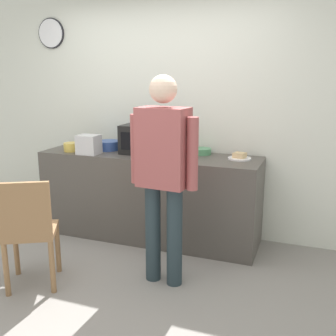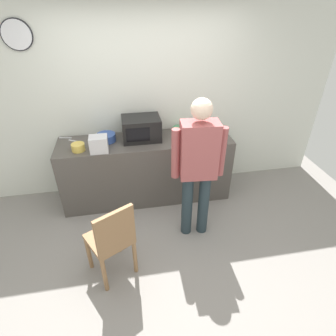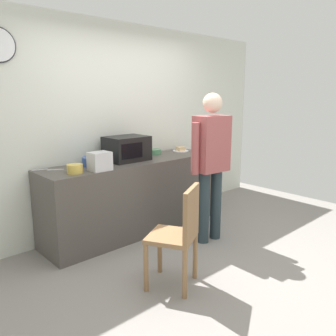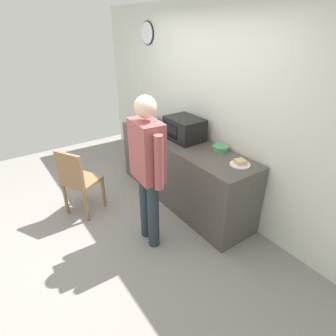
{
  "view_description": "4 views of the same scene",
  "coord_description": "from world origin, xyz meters",
  "px_view_note": "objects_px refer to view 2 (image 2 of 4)",
  "views": [
    {
      "loc": [
        1.57,
        -2.54,
        1.75
      ],
      "look_at": [
        0.3,
        0.86,
        0.88
      ],
      "focal_mm": 42.82,
      "sensor_mm": 36.0,
      "label": 1
    },
    {
      "loc": [
        -0.33,
        -2.08,
        2.56
      ],
      "look_at": [
        0.17,
        0.73,
        0.76
      ],
      "focal_mm": 29.28,
      "sensor_mm": 36.0,
      "label": 2
    },
    {
      "loc": [
        -2.57,
        -2.14,
        1.73
      ],
      "look_at": [
        0.08,
        0.72,
        0.88
      ],
      "focal_mm": 36.86,
      "sensor_mm": 36.0,
      "label": 3
    },
    {
      "loc": [
        2.69,
        -0.93,
        2.33
      ],
      "look_at": [
        0.15,
        0.84,
        0.71
      ],
      "focal_mm": 29.72,
      "sensor_mm": 36.0,
      "label": 4
    }
  ],
  "objects_px": {
    "microwave": "(141,128)",
    "toaster": "(99,144)",
    "mixing_bowl": "(180,129)",
    "spoon_utensil": "(65,138)",
    "person_standing": "(198,163)",
    "wooden_chair": "(112,239)",
    "sandwich_plate": "(210,131)",
    "cereal_bowl": "(78,147)",
    "salad_bowl": "(106,137)",
    "fork_utensil": "(74,141)"
  },
  "relations": [
    {
      "from": "microwave",
      "to": "salad_bowl",
      "type": "distance_m",
      "value": 0.48
    },
    {
      "from": "salad_bowl",
      "to": "person_standing",
      "type": "bearing_deg",
      "value": -42.4
    },
    {
      "from": "cereal_bowl",
      "to": "fork_utensil",
      "type": "distance_m",
      "value": 0.29
    },
    {
      "from": "microwave",
      "to": "toaster",
      "type": "relative_size",
      "value": 2.27
    },
    {
      "from": "mixing_bowl",
      "to": "spoon_utensil",
      "type": "height_order",
      "value": "mixing_bowl"
    },
    {
      "from": "microwave",
      "to": "toaster",
      "type": "distance_m",
      "value": 0.61
    },
    {
      "from": "microwave",
      "to": "toaster",
      "type": "xyz_separation_m",
      "value": [
        -0.55,
        -0.26,
        -0.05
      ]
    },
    {
      "from": "salad_bowl",
      "to": "fork_utensil",
      "type": "xyz_separation_m",
      "value": [
        -0.42,
        0.07,
        -0.05
      ]
    },
    {
      "from": "person_standing",
      "to": "cereal_bowl",
      "type": "bearing_deg",
      "value": 152.31
    },
    {
      "from": "microwave",
      "to": "salad_bowl",
      "type": "relative_size",
      "value": 2.0
    },
    {
      "from": "microwave",
      "to": "spoon_utensil",
      "type": "relative_size",
      "value": 2.94
    },
    {
      "from": "person_standing",
      "to": "wooden_chair",
      "type": "xyz_separation_m",
      "value": [
        -0.98,
        -0.48,
        -0.49
      ]
    },
    {
      "from": "mixing_bowl",
      "to": "wooden_chair",
      "type": "distance_m",
      "value": 1.87
    },
    {
      "from": "mixing_bowl",
      "to": "fork_utensil",
      "type": "bearing_deg",
      "value": -177.61
    },
    {
      "from": "toaster",
      "to": "person_standing",
      "type": "relative_size",
      "value": 0.13
    },
    {
      "from": "spoon_utensil",
      "to": "wooden_chair",
      "type": "distance_m",
      "value": 1.73
    },
    {
      "from": "fork_utensil",
      "to": "wooden_chair",
      "type": "relative_size",
      "value": 0.18
    },
    {
      "from": "salad_bowl",
      "to": "spoon_utensil",
      "type": "bearing_deg",
      "value": 161.4
    },
    {
      "from": "sandwich_plate",
      "to": "fork_utensil",
      "type": "xyz_separation_m",
      "value": [
        -1.87,
        0.05,
        -0.02
      ]
    },
    {
      "from": "mixing_bowl",
      "to": "toaster",
      "type": "xyz_separation_m",
      "value": [
        -1.11,
        -0.4,
        0.07
      ]
    },
    {
      "from": "fork_utensil",
      "to": "person_standing",
      "type": "height_order",
      "value": "person_standing"
    },
    {
      "from": "salad_bowl",
      "to": "cereal_bowl",
      "type": "height_order",
      "value": "salad_bowl"
    },
    {
      "from": "wooden_chair",
      "to": "fork_utensil",
      "type": "bearing_deg",
      "value": 106.97
    },
    {
      "from": "cereal_bowl",
      "to": "microwave",
      "type": "bearing_deg",
      "value": 13.68
    },
    {
      "from": "spoon_utensil",
      "to": "sandwich_plate",
      "type": "bearing_deg",
      "value": -4.73
    },
    {
      "from": "cereal_bowl",
      "to": "fork_utensil",
      "type": "xyz_separation_m",
      "value": [
        -0.08,
        0.28,
        -0.04
      ]
    },
    {
      "from": "wooden_chair",
      "to": "cereal_bowl",
      "type": "bearing_deg",
      "value": 106.98
    },
    {
      "from": "microwave",
      "to": "cereal_bowl",
      "type": "bearing_deg",
      "value": -166.32
    },
    {
      "from": "mixing_bowl",
      "to": "toaster",
      "type": "relative_size",
      "value": 0.91
    },
    {
      "from": "mixing_bowl",
      "to": "wooden_chair",
      "type": "relative_size",
      "value": 0.21
    },
    {
      "from": "sandwich_plate",
      "to": "fork_utensil",
      "type": "height_order",
      "value": "sandwich_plate"
    },
    {
      "from": "cereal_bowl",
      "to": "salad_bowl",
      "type": "bearing_deg",
      "value": 31.74
    },
    {
      "from": "mixing_bowl",
      "to": "fork_utensil",
      "type": "distance_m",
      "value": 1.45
    },
    {
      "from": "toaster",
      "to": "sandwich_plate",
      "type": "bearing_deg",
      "value": 11.07
    },
    {
      "from": "mixing_bowl",
      "to": "toaster",
      "type": "distance_m",
      "value": 1.18
    },
    {
      "from": "toaster",
      "to": "fork_utensil",
      "type": "distance_m",
      "value": 0.5
    },
    {
      "from": "person_standing",
      "to": "mixing_bowl",
      "type": "bearing_deg",
      "value": 88.73
    },
    {
      "from": "microwave",
      "to": "fork_utensil",
      "type": "height_order",
      "value": "microwave"
    },
    {
      "from": "toaster",
      "to": "spoon_utensil",
      "type": "xyz_separation_m",
      "value": [
        -0.47,
        0.46,
        -0.1
      ]
    },
    {
      "from": "salad_bowl",
      "to": "spoon_utensil",
      "type": "distance_m",
      "value": 0.59
    },
    {
      "from": "microwave",
      "to": "cereal_bowl",
      "type": "height_order",
      "value": "microwave"
    },
    {
      "from": "fork_utensil",
      "to": "wooden_chair",
      "type": "height_order",
      "value": "wooden_chair"
    },
    {
      "from": "person_standing",
      "to": "wooden_chair",
      "type": "distance_m",
      "value": 1.2
    },
    {
      "from": "sandwich_plate",
      "to": "salad_bowl",
      "type": "xyz_separation_m",
      "value": [
        -1.44,
        -0.02,
        0.03
      ]
    },
    {
      "from": "cereal_bowl",
      "to": "toaster",
      "type": "height_order",
      "value": "toaster"
    },
    {
      "from": "cereal_bowl",
      "to": "wooden_chair",
      "type": "height_order",
      "value": "cereal_bowl"
    },
    {
      "from": "microwave",
      "to": "fork_utensil",
      "type": "bearing_deg",
      "value": 174.89
    },
    {
      "from": "mixing_bowl",
      "to": "person_standing",
      "type": "bearing_deg",
      "value": -91.27
    },
    {
      "from": "toaster",
      "to": "spoon_utensil",
      "type": "relative_size",
      "value": 1.29
    },
    {
      "from": "person_standing",
      "to": "spoon_utensil",
      "type": "bearing_deg",
      "value": 144.7
    }
  ]
}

